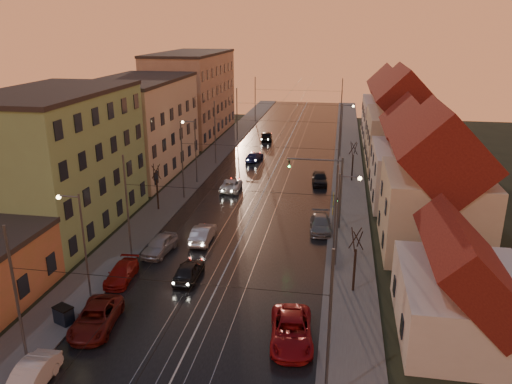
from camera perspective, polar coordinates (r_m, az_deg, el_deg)
The scene contains 49 objects.
ground at distance 34.71m, azimuth -6.51°, elevation -14.76°, with size 160.00×160.00×0.00m, color black.
road at distance 70.85m, azimuth 2.37°, elevation 3.11°, with size 16.00×120.00×0.04m, color black.
sidewalk_left at distance 72.73m, azimuth -5.48°, elevation 3.49°, with size 4.00×120.00×0.15m, color #4C4C4C.
sidewalk_right at distance 70.33m, azimuth 10.48°, elevation 2.73°, with size 4.00×120.00×0.15m, color #4C4C4C.
tram_rail_0 at distance 71.14m, azimuth 0.61°, elevation 3.22°, with size 0.06×120.00×0.03m, color gray.
tram_rail_1 at distance 70.94m, azimuth 1.75°, elevation 3.16°, with size 0.06×120.00×0.03m, color gray.
tram_rail_2 at distance 70.75m, azimuth 2.99°, elevation 3.10°, with size 0.06×120.00×0.03m, color gray.
tram_rail_3 at distance 70.61m, azimuth 4.14°, elevation 3.05°, with size 0.06×120.00×0.03m, color gray.
apartment_left_1 at distance 50.77m, azimuth -21.65°, elevation 3.04°, with size 10.00×18.00×13.00m, color #749C63.
apartment_left_2 at distance 68.25m, azimuth -13.09°, elevation 7.20°, with size 10.00×20.00×12.00m, color #C4B197.
apartment_left_3 at distance 90.39m, azimuth -7.31°, elevation 10.90°, with size 10.00×24.00×14.00m, color #94745F.
house_right_0 at distance 34.84m, azimuth 22.83°, elevation -10.51°, with size 8.16×10.20×5.80m.
house_right_1 at distance 45.60m, azimuth 19.84°, elevation 0.19°, with size 8.67×10.20×10.80m.
house_right_2 at distance 58.15m, azimuth 17.72°, elevation 3.45°, with size 9.18×12.24×9.20m.
house_right_3 at distance 72.42m, azimuth 16.33°, elevation 7.41°, with size 9.18×14.28×11.50m.
house_right_4 at distance 90.19m, azimuth 15.11°, elevation 9.14°, with size 9.18×16.32×10.00m.
catenary_pole_l_0 at distance 31.28m, azimuth -25.66°, elevation -11.08°, with size 0.16×0.16×9.00m, color #595B60.
catenary_pole_r_0 at distance 26.14m, azimuth 8.35°, elevation -15.40°, with size 0.16×0.16×9.00m, color #595B60.
catenary_pole_l_1 at distance 43.06m, azimuth -14.49°, elevation -1.68°, with size 0.16×0.16×9.00m, color #595B60.
catenary_pole_r_1 at distance 39.49m, azimuth 9.03°, elevation -3.19°, with size 0.16×0.16×9.00m, color #595B60.
catenary_pole_l_2 at distance 56.39m, azimuth -8.42°, elevation 3.54°, with size 0.16×0.16×9.00m, color #595B60.
catenary_pole_r_2 at distance 53.71m, azimuth 9.34°, elevation 2.72°, with size 0.16×0.16×9.00m, color #595B60.
catenary_pole_l_3 at distance 70.40m, azimuth -4.69°, elevation 6.71°, with size 0.16×0.16×9.00m, color #595B60.
catenary_pole_r_3 at distance 68.27m, azimuth 9.53°, elevation 6.14°, with size 0.16×0.16×9.00m, color #595B60.
catenary_pole_l_4 at distance 84.75m, azimuth -2.19°, elevation 8.81°, with size 0.16×0.16×9.00m, color #595B60.
catenary_pole_r_4 at distance 82.99m, azimuth 9.65°, elevation 8.35°, with size 0.16×0.16×9.00m, color #595B60.
catenary_pole_l_5 at distance 102.21m, azimuth -0.10°, elevation 10.53°, with size 0.16×0.16×9.00m, color #595B60.
catenary_pole_r_5 at distance 100.75m, azimuth 9.74°, elevation 10.14°, with size 0.16×0.16×9.00m, color #595B60.
street_lamp_0 at distance 37.37m, azimuth -19.52°, elevation -4.74°, with size 1.75×0.32×8.00m.
street_lamp_1 at distance 40.28m, azimuth 9.80°, elevation -2.19°, with size 1.75×0.32×8.00m.
street_lamp_2 at distance 61.99m, azimuth -7.20°, elevation 5.34°, with size 1.75×0.32×8.00m.
street_lamp_3 at distance 75.05m, azimuth 9.99°, elevation 7.54°, with size 1.75×0.32×8.00m.
traffic_light_mast at distance 47.94m, azimuth 8.52°, elevation 0.93°, with size 5.30×0.32×7.20m.
bare_tree_0 at distance 53.88m, azimuth -11.23°, elevation 0.42°, with size 1.09×1.09×5.11m.
bare_tree_1 at distance 37.59m, azimuth 11.24°, elevation -7.85°, with size 1.09×1.09×5.11m.
bare_tree_2 at distance 63.91m, azimuth 11.00°, elevation 3.33°, with size 1.09×1.09×5.11m.
driving_car_0 at distance 39.86m, azimuth -7.72°, elevation -8.88°, with size 1.70×4.23×1.44m, color black.
driving_car_1 at distance 46.17m, azimuth -6.09°, elevation -4.76°, with size 1.62×4.64×1.53m, color #ACADB2.
driving_car_2 at distance 59.97m, azimuth -2.85°, elevation 0.82°, with size 2.21×4.80×1.33m, color white.
driving_car_3 at distance 72.93m, azimuth -0.20°, elevation 4.09°, with size 1.84×4.52×1.31m, color #1B1E52.
driving_car_4 at distance 85.89m, azimuth 1.22°, elevation 6.42°, with size 1.83×4.56×1.55m, color black.
parked_left_0 at distance 31.52m, azimuth -24.45°, elevation -18.82°, with size 1.54×4.43×1.46m, color silver.
parked_left_1 at distance 35.36m, azimuth -17.82°, elevation -13.53°, with size 2.46×5.33×1.48m, color #57120E.
parked_left_2 at distance 40.72m, azimuth -15.12°, elevation -8.92°, with size 1.76×4.34×1.26m, color maroon.
parked_left_3 at distance 44.46m, azimuth -10.96°, elevation -5.96°, with size 1.82×4.53×1.54m, color #9D9DA2.
parked_right_0 at distance 32.54m, azimuth 4.07°, elevation -15.54°, with size 2.61×5.65×1.57m, color maroon.
parked_right_1 at distance 48.66m, azimuth 7.37°, elevation -3.63°, with size 1.96×4.83×1.40m, color gray.
parked_right_2 at distance 62.61m, azimuth 7.28°, elevation 1.56°, with size 1.80×4.47×1.52m, color black.
dumpster at distance 36.39m, azimuth -21.11°, elevation -13.02°, with size 1.20×0.80×1.10m, color black.
Camera 1 is at (8.59, -27.69, 19.08)m, focal length 35.00 mm.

